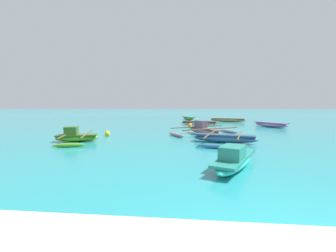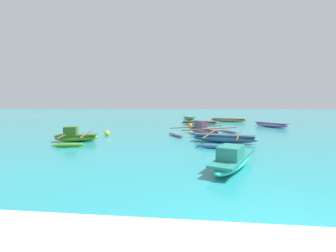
{
  "view_description": "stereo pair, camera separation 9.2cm",
  "coord_description": "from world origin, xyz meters",
  "px_view_note": "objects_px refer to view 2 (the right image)",
  "views": [
    {
      "loc": [
        -1.76,
        -2.47,
        1.95
      ],
      "look_at": [
        -3.62,
        15.99,
        0.25
      ],
      "focal_mm": 24.0,
      "sensor_mm": 36.0,
      "label": 1
    },
    {
      "loc": [
        -1.67,
        -2.46,
        1.95
      ],
      "look_at": [
        -3.62,
        15.99,
        0.25
      ],
      "focal_mm": 24.0,
      "sensor_mm": 36.0,
      "label": 2
    }
  ],
  "objects_px": {
    "moored_boat_1": "(228,120)",
    "moored_boat_3": "(233,159)",
    "moored_boat_0": "(224,138)",
    "moored_boat_7": "(200,122)",
    "mooring_buoy_1": "(190,125)",
    "mooring_buoy_0": "(107,133)",
    "moored_boat_2": "(271,124)",
    "moored_boat_5": "(189,118)",
    "moored_boat_4": "(76,137)",
    "moored_boat_6": "(203,130)"
  },
  "relations": [
    {
      "from": "moored_boat_6",
      "to": "moored_boat_7",
      "type": "bearing_deg",
      "value": 147.56
    },
    {
      "from": "moored_boat_1",
      "to": "moored_boat_3",
      "type": "relative_size",
      "value": 1.25
    },
    {
      "from": "moored_boat_2",
      "to": "mooring_buoy_1",
      "type": "relative_size",
      "value": 8.22
    },
    {
      "from": "moored_boat_7",
      "to": "mooring_buoy_0",
      "type": "height_order",
      "value": "moored_boat_7"
    },
    {
      "from": "mooring_buoy_1",
      "to": "moored_boat_6",
      "type": "bearing_deg",
      "value": -78.65
    },
    {
      "from": "moored_boat_0",
      "to": "mooring_buoy_1",
      "type": "relative_size",
      "value": 11.24
    },
    {
      "from": "moored_boat_5",
      "to": "moored_boat_2",
      "type": "bearing_deg",
      "value": 16.0
    },
    {
      "from": "moored_boat_4",
      "to": "moored_boat_5",
      "type": "distance_m",
      "value": 19.66
    },
    {
      "from": "moored_boat_5",
      "to": "moored_boat_7",
      "type": "height_order",
      "value": "moored_boat_5"
    },
    {
      "from": "moored_boat_6",
      "to": "moored_boat_7",
      "type": "xyz_separation_m",
      "value": [
        0.05,
        8.58,
        -0.13
      ]
    },
    {
      "from": "moored_boat_7",
      "to": "mooring_buoy_0",
      "type": "bearing_deg",
      "value": -117.96
    },
    {
      "from": "moored_boat_1",
      "to": "mooring_buoy_1",
      "type": "relative_size",
      "value": 10.68
    },
    {
      "from": "moored_boat_6",
      "to": "mooring_buoy_0",
      "type": "relative_size",
      "value": 14.49
    },
    {
      "from": "moored_boat_3",
      "to": "moored_boat_6",
      "type": "relative_size",
      "value": 0.69
    },
    {
      "from": "moored_boat_4",
      "to": "moored_boat_5",
      "type": "relative_size",
      "value": 1.15
    },
    {
      "from": "moored_boat_4",
      "to": "moored_boat_7",
      "type": "xyz_separation_m",
      "value": [
        7.09,
        12.31,
        -0.1
      ]
    },
    {
      "from": "moored_boat_1",
      "to": "moored_boat_0",
      "type": "bearing_deg",
      "value": -83.59
    },
    {
      "from": "moored_boat_2",
      "to": "moored_boat_4",
      "type": "distance_m",
      "value": 16.49
    },
    {
      "from": "moored_boat_0",
      "to": "moored_boat_7",
      "type": "height_order",
      "value": "moored_boat_0"
    },
    {
      "from": "moored_boat_2",
      "to": "moored_boat_6",
      "type": "relative_size",
      "value": 0.66
    },
    {
      "from": "mooring_buoy_1",
      "to": "moored_boat_2",
      "type": "bearing_deg",
      "value": 9.36
    },
    {
      "from": "moored_boat_1",
      "to": "moored_boat_4",
      "type": "distance_m",
      "value": 19.0
    },
    {
      "from": "moored_boat_6",
      "to": "mooring_buoy_1",
      "type": "height_order",
      "value": "moored_boat_6"
    },
    {
      "from": "mooring_buoy_0",
      "to": "moored_boat_5",
      "type": "bearing_deg",
      "value": 72.96
    },
    {
      "from": "moored_boat_0",
      "to": "moored_boat_5",
      "type": "height_order",
      "value": "moored_boat_0"
    },
    {
      "from": "moored_boat_1",
      "to": "moored_boat_6",
      "type": "relative_size",
      "value": 0.86
    },
    {
      "from": "moored_boat_5",
      "to": "moored_boat_3",
      "type": "bearing_deg",
      "value": -19.21
    },
    {
      "from": "moored_boat_7",
      "to": "mooring_buoy_1",
      "type": "distance_m",
      "value": 4.06
    },
    {
      "from": "moored_boat_0",
      "to": "moored_boat_6",
      "type": "xyz_separation_m",
      "value": [
        -0.92,
        3.29,
        0.08
      ]
    },
    {
      "from": "moored_boat_3",
      "to": "mooring_buoy_0",
      "type": "xyz_separation_m",
      "value": [
        -6.71,
        6.69,
        -0.1
      ]
    },
    {
      "from": "moored_boat_2",
      "to": "moored_boat_6",
      "type": "xyz_separation_m",
      "value": [
        -6.38,
        -5.85,
        0.06
      ]
    },
    {
      "from": "moored_boat_7",
      "to": "moored_boat_2",
      "type": "bearing_deg",
      "value": -19.39
    },
    {
      "from": "moored_boat_6",
      "to": "mooring_buoy_1",
      "type": "bearing_deg",
      "value": 159.23
    },
    {
      "from": "moored_boat_1",
      "to": "moored_boat_3",
      "type": "distance_m",
      "value": 20.37
    },
    {
      "from": "mooring_buoy_0",
      "to": "mooring_buoy_1",
      "type": "bearing_deg",
      "value": 49.1
    },
    {
      "from": "moored_boat_3",
      "to": "mooring_buoy_0",
      "type": "distance_m",
      "value": 9.47
    },
    {
      "from": "moored_boat_0",
      "to": "mooring_buoy_0",
      "type": "bearing_deg",
      "value": -179.82
    },
    {
      "from": "moored_boat_1",
      "to": "mooring_buoy_1",
      "type": "height_order",
      "value": "moored_boat_1"
    },
    {
      "from": "moored_boat_0",
      "to": "moored_boat_4",
      "type": "distance_m",
      "value": 7.97
    },
    {
      "from": "moored_boat_0",
      "to": "mooring_buoy_1",
      "type": "bearing_deg",
      "value": 118.03
    },
    {
      "from": "moored_boat_3",
      "to": "mooring_buoy_1",
      "type": "relative_size",
      "value": 8.55
    },
    {
      "from": "moored_boat_3",
      "to": "moored_boat_7",
      "type": "height_order",
      "value": "moored_boat_3"
    },
    {
      "from": "moored_boat_4",
      "to": "moored_boat_6",
      "type": "relative_size",
      "value": 0.81
    },
    {
      "from": "moored_boat_2",
      "to": "mooring_buoy_0",
      "type": "height_order",
      "value": "moored_boat_2"
    },
    {
      "from": "moored_boat_7",
      "to": "mooring_buoy_0",
      "type": "distance_m",
      "value": 11.78
    },
    {
      "from": "moored_boat_2",
      "to": "moored_boat_7",
      "type": "bearing_deg",
      "value": -148.55
    },
    {
      "from": "moored_boat_2",
      "to": "moored_boat_3",
      "type": "bearing_deg",
      "value": -57.96
    },
    {
      "from": "moored_boat_0",
      "to": "mooring_buoy_1",
      "type": "distance_m",
      "value": 8.14
    },
    {
      "from": "moored_boat_7",
      "to": "moored_boat_3",
      "type": "bearing_deg",
      "value": -84.4
    },
    {
      "from": "moored_boat_1",
      "to": "moored_boat_7",
      "type": "distance_m",
      "value": 4.92
    }
  ]
}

